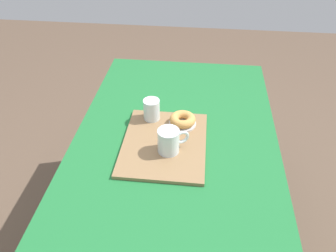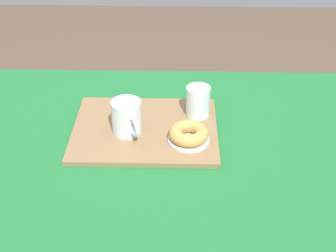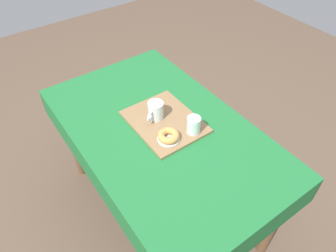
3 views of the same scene
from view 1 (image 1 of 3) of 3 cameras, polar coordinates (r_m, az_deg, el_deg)
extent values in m
plane|color=brown|center=(1.89, 0.89, -19.45)|extent=(6.00, 6.00, 0.00)
cube|color=#1E6B33|center=(1.35, 1.17, -3.15)|extent=(1.35, 0.81, 0.04)
cube|color=#1E6B33|center=(1.49, -14.53, -4.51)|extent=(1.35, 0.01, 0.14)
cube|color=#1E6B33|center=(1.44, 17.37, -6.82)|extent=(1.35, 0.01, 0.14)
cube|color=#1E6B33|center=(1.95, 3.01, 7.83)|extent=(0.01, 0.81, 0.14)
cylinder|color=brown|center=(2.06, -6.11, 0.50)|extent=(0.06, 0.06, 0.68)
cylinder|color=brown|center=(2.04, 11.40, -0.68)|extent=(0.06, 0.06, 0.68)
cube|color=olive|center=(1.31, -0.61, -2.96)|extent=(0.40, 0.32, 0.01)
cylinder|color=silver|center=(1.24, 0.08, -2.53)|extent=(0.08, 0.08, 0.10)
cylinder|color=#5B230A|center=(1.25, 0.08, -2.86)|extent=(0.07, 0.07, 0.07)
torus|color=silver|center=(1.26, 2.38, -1.90)|extent=(0.04, 0.06, 0.06)
cylinder|color=silver|center=(1.41, -2.78, 2.79)|extent=(0.07, 0.07, 0.09)
cylinder|color=silver|center=(1.42, -2.76, 2.20)|extent=(0.06, 0.06, 0.05)
cylinder|color=silver|center=(1.40, 2.45, 0.43)|extent=(0.11, 0.11, 0.01)
torus|color=tan|center=(1.38, 2.48, 1.12)|extent=(0.11, 0.11, 0.04)
camera|label=2|loc=(1.47, 53.41, 20.70)|focal=51.64mm
camera|label=3|loc=(2.06, 29.81, 41.59)|focal=33.67mm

